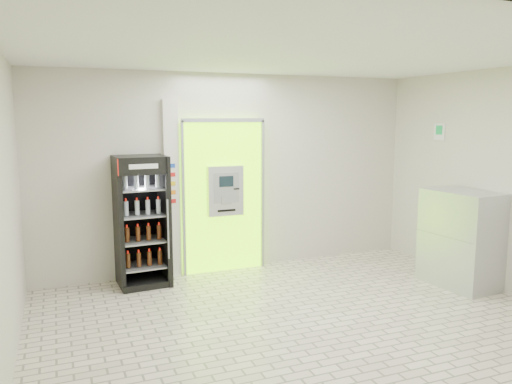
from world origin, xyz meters
TOP-DOWN VIEW (x-y plane):
  - ground at (0.00, 0.00)m, footprint 6.00×6.00m
  - room_shell at (0.00, 0.00)m, footprint 6.00×6.00m
  - atm_assembly at (-0.20, 2.41)m, footprint 1.30×0.24m
  - pillar at (-0.98, 2.45)m, footprint 0.22×0.11m
  - beverage_cooler at (-1.47, 2.19)m, footprint 0.72×0.67m
  - steel_cabinet at (2.65, 0.49)m, footprint 0.77×1.07m
  - exit_sign at (2.99, 1.40)m, footprint 0.02×0.22m

SIDE VIEW (x-z plane):
  - ground at x=0.00m, z-range 0.00..0.00m
  - steel_cabinet at x=2.65m, z-range 0.00..1.34m
  - beverage_cooler at x=-1.47m, z-range -0.04..1.79m
  - atm_assembly at x=-0.20m, z-range 0.01..2.34m
  - pillar at x=-0.98m, z-range 0.00..2.60m
  - room_shell at x=0.00m, z-range -1.16..4.84m
  - exit_sign at x=2.99m, z-range 1.99..2.25m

